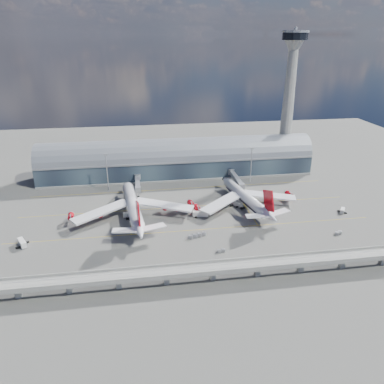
{
  "coord_description": "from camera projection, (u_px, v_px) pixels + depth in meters",
  "views": [
    {
      "loc": [
        -29.17,
        -186.95,
        98.08
      ],
      "look_at": [
        0.79,
        10.0,
        14.0
      ],
      "focal_mm": 35.0,
      "sensor_mm": 36.0,
      "label": 1
    }
  ],
  "objects": [
    {
      "name": "service_truck_4",
      "position": [
        238.0,
        204.0,
        230.82
      ],
      "size": [
        4.17,
        5.93,
        3.14
      ],
      "rotation": [
        0.0,
        0.0,
        0.34
      ],
      "color": "silver",
      "rests_on": "ground"
    },
    {
      "name": "jet_bridge_right",
      "position": [
        236.0,
        178.0,
        262.34
      ],
      "size": [
        4.4,
        32.0,
        7.25
      ],
      "color": "gray",
      "rests_on": "ground"
    },
    {
      "name": "service_truck_5",
      "position": [
        234.0,
        203.0,
        232.6
      ],
      "size": [
        5.93,
        6.46,
        3.07
      ],
      "rotation": [
        0.0,
        0.0,
        0.69
      ],
      "color": "silver",
      "rests_on": "ground"
    },
    {
      "name": "cargo_train_0",
      "position": [
        221.0,
        251.0,
        182.43
      ],
      "size": [
        4.41,
        1.97,
        1.45
      ],
      "rotation": [
        0.0,
        0.0,
        1.42
      ],
      "color": "gray",
      "rests_on": "ground"
    },
    {
      "name": "service_truck_3",
      "position": [
        342.0,
        211.0,
        222.64
      ],
      "size": [
        4.81,
        5.53,
        2.59
      ],
      "rotation": [
        0.0,
        0.0,
        -0.63
      ],
      "color": "silver",
      "rests_on": "ground"
    },
    {
      "name": "floodlight_mast_right",
      "position": [
        251.0,
        164.0,
        264.18
      ],
      "size": [
        3.0,
        0.7,
        25.7
      ],
      "color": "gray",
      "rests_on": "ground"
    },
    {
      "name": "taxi_lines",
      "position": [
        188.0,
        205.0,
        232.59
      ],
      "size": [
        200.0,
        80.12,
        0.01
      ],
      "color": "gold",
      "rests_on": "ground"
    },
    {
      "name": "service_truck_2",
      "position": [
        201.0,
        214.0,
        217.44
      ],
      "size": [
        9.39,
        4.35,
        3.28
      ],
      "rotation": [
        0.0,
        0.0,
        1.37
      ],
      "color": "silver",
      "rests_on": "ground"
    },
    {
      "name": "jet_bridge_left",
      "position": [
        138.0,
        182.0,
        254.65
      ],
      "size": [
        4.4,
        28.0,
        7.25
      ],
      "color": "gray",
      "rests_on": "ground"
    },
    {
      "name": "service_truck_0",
      "position": [
        22.0,
        243.0,
        187.33
      ],
      "size": [
        6.12,
        8.15,
        3.27
      ],
      "rotation": [
        0.0,
        0.0,
        0.51
      ],
      "color": "silver",
      "rests_on": "ground"
    },
    {
      "name": "guideway",
      "position": [
        213.0,
        269.0,
        160.31
      ],
      "size": [
        220.0,
        8.5,
        7.2
      ],
      "color": "gray",
      "rests_on": "ground"
    },
    {
      "name": "control_tower",
      "position": [
        288.0,
        102.0,
        279.76
      ],
      "size": [
        19.0,
        19.0,
        103.0
      ],
      "color": "gray",
      "rests_on": "ground"
    },
    {
      "name": "floodlight_mast_left",
      "position": [
        107.0,
        171.0,
        250.33
      ],
      "size": [
        3.0,
        0.7,
        25.7
      ],
      "color": "gray",
      "rests_on": "ground"
    },
    {
      "name": "airliner_left",
      "position": [
        133.0,
        207.0,
        214.55
      ],
      "size": [
        72.94,
        76.69,
        23.36
      ],
      "rotation": [
        0.0,
        0.0,
        0.1
      ],
      "color": "white",
      "rests_on": "ground"
    },
    {
      "name": "airliner_right",
      "position": [
        246.0,
        198.0,
        228.42
      ],
      "size": [
        66.22,
        69.29,
        22.08
      ],
      "rotation": [
        0.0,
        0.0,
        0.19
      ],
      "color": "white",
      "rests_on": "ground"
    },
    {
      "name": "terminal",
      "position": [
        177.0,
        160.0,
        279.08
      ],
      "size": [
        200.0,
        30.0,
        28.0
      ],
      "color": "#212A37",
      "rests_on": "ground"
    },
    {
      "name": "ground",
      "position": [
        193.0,
        222.0,
        212.46
      ],
      "size": [
        500.0,
        500.0,
        0.0
      ],
      "primitive_type": "plane",
      "color": "#474744",
      "rests_on": "ground"
    },
    {
      "name": "cargo_train_1",
      "position": [
        197.0,
        235.0,
        195.96
      ],
      "size": [
        10.37,
        4.61,
        1.73
      ],
      "rotation": [
        0.0,
        0.0,
        1.27
      ],
      "color": "gray",
      "rests_on": "ground"
    },
    {
      "name": "cargo_train_2",
      "position": [
        339.0,
        233.0,
        198.71
      ],
      "size": [
        4.69,
        2.91,
        1.52
      ],
      "rotation": [
        0.0,
        0.0,
        1.21
      ],
      "color": "gray",
      "rests_on": "ground"
    },
    {
      "name": "service_truck_1",
      "position": [
        128.0,
        215.0,
        216.92
      ],
      "size": [
        5.06,
        2.64,
        2.89
      ],
      "rotation": [
        0.0,
        0.0,
        1.61
      ],
      "color": "silver",
      "rests_on": "ground"
    }
  ]
}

